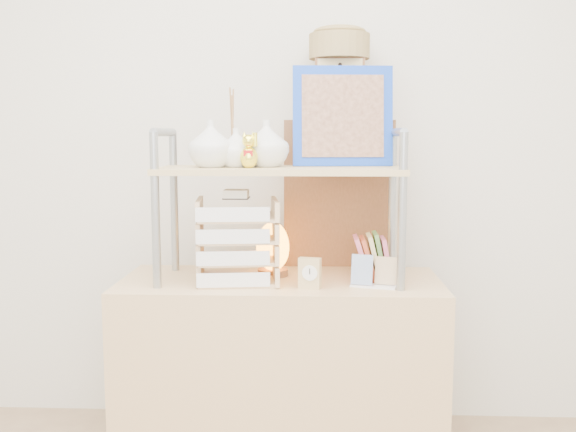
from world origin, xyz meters
name	(u,v)px	position (x,y,z in m)	size (l,w,h in m)	color
desk	(281,375)	(0.00, 1.20, 0.38)	(1.20, 0.50, 0.75)	tan
cabinet	(337,278)	(0.23, 1.57, 0.68)	(0.45, 0.24, 1.35)	brown
hutch	(273,160)	(-0.03, 1.21, 1.20)	(0.90, 0.34, 0.80)	#8E949B
letter_tray	(237,245)	(-0.16, 1.16, 0.89)	(0.31, 0.30, 0.34)	tan
salt_lamp	(273,248)	(-0.03, 1.27, 0.86)	(0.14, 0.13, 0.21)	brown
desk_clock	(310,273)	(0.11, 1.06, 0.81)	(0.08, 0.05, 0.11)	tan
postcard_stand	(373,278)	(0.34, 1.09, 0.78)	(0.17, 0.09, 0.12)	white
drawer_chest	(339,90)	(0.23, 1.55, 1.48)	(0.20, 0.16, 0.25)	brown
woven_basket	(339,47)	(0.23, 1.55, 1.65)	(0.25, 0.25, 0.10)	olive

